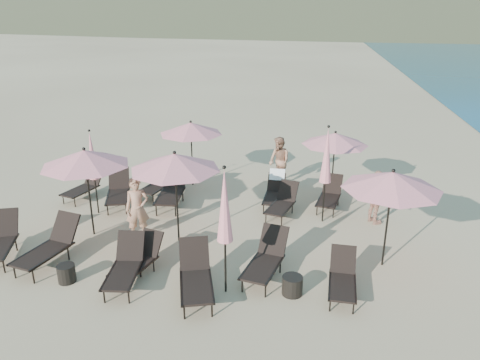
# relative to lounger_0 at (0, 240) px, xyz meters

# --- Properties ---
(ground) EXTENTS (800.00, 800.00, 0.00)m
(ground) POSITION_rel_lounger_0_xyz_m (5.42, -0.24, -0.46)
(ground) COLOR #D6BA8C
(ground) RESTS_ON ground
(lounger_0) EXTENTS (1.15, 1.82, 0.98)m
(lounger_0) POSITION_rel_lounger_0_xyz_m (0.00, 0.00, 0.00)
(lounger_0) COLOR black
(lounger_0) RESTS_ON ground
(lounger_1) EXTENTS (1.09, 1.88, 1.02)m
(lounger_1) POSITION_rel_lounger_0_xyz_m (1.35, -0.10, 0.02)
(lounger_1) COLOR black
(lounger_1) RESTS_ON ground
(lounger_2) EXTENTS (0.95, 1.57, 0.85)m
(lounger_2) POSITION_rel_lounger_0_xyz_m (3.61, -0.26, -0.06)
(lounger_2) COLOR black
(lounger_2) RESTS_ON ground
(lounger_3) EXTENTS (1.12, 1.85, 1.00)m
(lounger_3) POSITION_rel_lounger_0_xyz_m (5.07, -0.84, 0.01)
(lounger_3) COLOR black
(lounger_3) RESTS_ON ground
(lounger_4) EXTENTS (1.01, 1.78, 0.97)m
(lounger_4) POSITION_rel_lounger_0_xyz_m (6.47, 0.09, -0.00)
(lounger_4) COLOR black
(lounger_4) RESTS_ON ground
(lounger_5) EXTENTS (0.63, 1.49, 0.84)m
(lounger_5) POSITION_rel_lounger_0_xyz_m (8.14, -0.36, -0.06)
(lounger_5) COLOR black
(lounger_5) RESTS_ON ground
(lounger_6) EXTENTS (0.99, 1.65, 0.97)m
(lounger_6) POSITION_rel_lounger_0_xyz_m (0.34, 3.93, 0.01)
(lounger_6) COLOR black
(lounger_6) RESTS_ON ground
(lounger_7) EXTENTS (0.96, 1.64, 0.89)m
(lounger_7) POSITION_rel_lounger_0_xyz_m (2.57, 4.45, -0.04)
(lounger_7) COLOR black
(lounger_7) RESTS_ON ground
(lounger_8) EXTENTS (0.82, 1.92, 1.16)m
(lounger_8) POSITION_rel_lounger_0_xyz_m (3.20, 3.83, 0.10)
(lounger_8) COLOR black
(lounger_8) RESTS_ON ground
(lounger_9) EXTENTS (0.63, 1.54, 0.94)m
(lounger_9) POSITION_rel_lounger_0_xyz_m (6.34, 4.25, -0.01)
(lounger_9) COLOR black
(lounger_9) RESTS_ON ground
(lounger_10) EXTENTS (0.96, 1.60, 0.86)m
(lounger_10) POSITION_rel_lounger_0_xyz_m (6.62, 3.46, -0.05)
(lounger_10) COLOR black
(lounger_10) RESTS_ON ground
(lounger_11) EXTENTS (0.86, 1.60, 0.87)m
(lounger_11) POSITION_rel_lounger_0_xyz_m (8.00, 4.23, -0.05)
(lounger_11) COLOR black
(lounger_11) RESTS_ON ground
(lounger_12) EXTENTS (1.12, 1.80, 0.97)m
(lounger_12) POSITION_rel_lounger_0_xyz_m (1.58, 3.50, -0.00)
(lounger_12) COLOR black
(lounger_12) RESTS_ON ground
(lounger_13) EXTENTS (0.80, 1.69, 0.94)m
(lounger_13) POSITION_rel_lounger_0_xyz_m (3.44, -0.64, -0.02)
(lounger_13) COLOR black
(lounger_13) RESTS_ON ground
(umbrella_open_0) EXTENTS (2.27, 2.27, 2.44)m
(umbrella_open_0) POSITION_rel_lounger_0_xyz_m (1.69, 1.47, 1.70)
(umbrella_open_0) COLOR black
(umbrella_open_0) RESTS_ON ground
(umbrella_open_1) EXTENTS (2.28, 2.28, 2.46)m
(umbrella_open_1) POSITION_rel_lounger_0_xyz_m (4.05, 1.46, 1.71)
(umbrella_open_1) COLOR black
(umbrella_open_1) RESTS_ON ground
(umbrella_open_2) EXTENTS (2.24, 2.24, 2.41)m
(umbrella_open_2) POSITION_rel_lounger_0_xyz_m (9.16, 0.99, 1.68)
(umbrella_open_2) COLOR black
(umbrella_open_2) RESTS_ON ground
(umbrella_open_3) EXTENTS (2.09, 2.09, 2.25)m
(umbrella_open_3) POSITION_rel_lounger_0_xyz_m (3.43, 5.46, 1.53)
(umbrella_open_3) COLOR black
(umbrella_open_3) RESTS_ON ground
(umbrella_open_4) EXTENTS (2.04, 2.04, 2.20)m
(umbrella_open_4) POSITION_rel_lounger_0_xyz_m (8.08, 5.01, 1.49)
(umbrella_open_4) COLOR black
(umbrella_open_4) RESTS_ON ground
(umbrella_closed_0) EXTENTS (0.34, 0.34, 2.87)m
(umbrella_closed_0) POSITION_rel_lounger_0_xyz_m (5.68, -0.65, 1.54)
(umbrella_closed_0) COLOR black
(umbrella_closed_0) RESTS_ON ground
(umbrella_closed_1) EXTENTS (0.33, 0.33, 2.81)m
(umbrella_closed_1) POSITION_rel_lounger_0_xyz_m (7.79, 3.20, 1.50)
(umbrella_closed_1) COLOR black
(umbrella_closed_1) RESTS_ON ground
(umbrella_closed_2) EXTENTS (0.30, 0.30, 2.55)m
(umbrella_closed_2) POSITION_rel_lounger_0_xyz_m (1.22, 2.79, 1.31)
(umbrella_closed_2) COLOR black
(umbrella_closed_2) RESTS_ON ground
(side_table_0) EXTENTS (0.40, 0.40, 0.41)m
(side_table_0) POSITION_rel_lounger_0_xyz_m (2.11, -0.79, -0.25)
(side_table_0) COLOR black
(side_table_0) RESTS_ON ground
(side_table_1) EXTENTS (0.44, 0.44, 0.42)m
(side_table_1) POSITION_rel_lounger_0_xyz_m (7.09, -0.53, -0.25)
(side_table_1) COLOR black
(side_table_1) RESTS_ON ground
(beachgoer_a) EXTENTS (0.72, 0.61, 1.67)m
(beachgoer_a) POSITION_rel_lounger_0_xyz_m (2.98, 1.45, 0.38)
(beachgoer_a) COLOR tan
(beachgoer_a) RESTS_ON ground
(beachgoer_b) EXTENTS (0.99, 1.02, 1.66)m
(beachgoer_b) POSITION_rel_lounger_0_xyz_m (6.34, 5.97, 0.37)
(beachgoer_b) COLOR #AE7859
(beachgoer_b) RESTS_ON ground
(beachgoer_c) EXTENTS (0.79, 0.98, 1.56)m
(beachgoer_c) POSITION_rel_lounger_0_xyz_m (9.22, 3.31, 0.32)
(beachgoer_c) COLOR tan
(beachgoer_c) RESTS_ON ground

